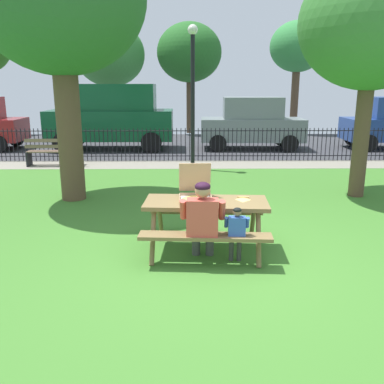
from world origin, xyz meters
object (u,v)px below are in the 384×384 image
object	(u,v)px
parked_car_left	(111,115)
far_tree_center	(189,53)
park_bench_left	(53,152)
far_tree_midright	(298,48)
parked_car_center	(252,123)
picnic_table_foreground	(206,212)
lamp_post_walkway	(193,83)
far_tree_midleft	(110,55)
pizza_slice_on_table	(243,199)
pizza_box_open	(195,192)
tree_midground_right	(373,24)
child_at_table	(236,230)
adult_at_table	(203,219)

from	to	relation	value
parked_car_left	far_tree_center	size ratio (longest dim) A/B	0.86
park_bench_left	far_tree_midright	xyz separation A→B (m)	(9.68, 9.17, 3.81)
parked_car_center	far_tree_midright	xyz separation A→B (m)	(3.06, 5.74, 3.22)
picnic_table_foreground	far_tree_midright	distance (m)	17.24
lamp_post_walkway	far_tree_midright	xyz separation A→B (m)	(5.41, 9.74, 1.76)
park_bench_left	far_tree_midleft	size ratio (longest dim) A/B	0.29
lamp_post_walkway	pizza_slice_on_table	bearing A→B (deg)	-83.93
park_bench_left	lamp_post_walkway	world-z (taller)	lamp_post_walkway
pizza_box_open	far_tree_center	size ratio (longest dim) A/B	0.11
far_tree_midright	pizza_box_open	bearing A→B (deg)	-108.96
park_bench_left	parked_car_left	world-z (taller)	parked_car_left
pizza_slice_on_table	parked_car_center	distance (m)	10.32
tree_midground_right	far_tree_midright	bearing A→B (deg)	82.13
far_tree_midleft	far_tree_midright	world-z (taller)	far_tree_midright
child_at_table	pizza_box_open	bearing A→B (deg)	129.25
picnic_table_foreground	adult_at_table	size ratio (longest dim) A/B	1.59
picnic_table_foreground	far_tree_midleft	size ratio (longest dim) A/B	0.35
child_at_table	parked_car_left	bearing A→B (deg)	108.22
parked_car_left	far_tree_midleft	size ratio (longest dim) A/B	0.86
tree_midground_right	park_bench_left	bearing A→B (deg)	154.99
parked_car_center	far_tree_midleft	distance (m)	9.03
far_tree_midleft	parked_car_left	bearing A→B (deg)	-80.72
far_tree_midright	far_tree_center	bearing A→B (deg)	180.00
picnic_table_foreground	child_at_table	xyz separation A→B (m)	(0.39, -0.55, -0.08)
pizza_slice_on_table	parked_car_center	world-z (taller)	parked_car_center
picnic_table_foreground	far_tree_center	world-z (taller)	far_tree_center
child_at_table	far_tree_center	size ratio (longest dim) A/B	0.16
child_at_table	park_bench_left	size ratio (longest dim) A/B	0.53
lamp_post_walkway	far_tree_midright	distance (m)	11.28
tree_midground_right	far_tree_center	size ratio (longest dim) A/B	0.92
adult_at_table	child_at_table	distance (m)	0.48
lamp_post_walkway	parked_car_center	xyz separation A→B (m)	(2.35, 4.00, -1.45)
pizza_slice_on_table	tree_midground_right	size ratio (longest dim) A/B	0.05
far_tree_midright	lamp_post_walkway	bearing A→B (deg)	-119.04
pizza_box_open	lamp_post_walkway	xyz separation A→B (m)	(0.05, 6.15, 1.59)
child_at_table	tree_midground_right	world-z (taller)	tree_midground_right
park_bench_left	parked_car_center	size ratio (longest dim) A/B	0.41
parked_car_left	child_at_table	bearing A→B (deg)	-71.78
adult_at_table	parked_car_center	xyz separation A→B (m)	(2.32, 10.76, 0.35)
pizza_slice_on_table	tree_midground_right	xyz separation A→B (m)	(2.97, 3.06, 2.85)
park_bench_left	tree_midground_right	distance (m)	9.29
picnic_table_foreground	tree_midground_right	world-z (taller)	tree_midground_right
adult_at_table	park_bench_left	bearing A→B (deg)	120.41
pizza_slice_on_table	child_at_table	bearing A→B (deg)	-104.53
picnic_table_foreground	parked_car_left	bearing A→B (deg)	107.17
adult_at_table	lamp_post_walkway	bearing A→B (deg)	90.27
tree_midground_right	pizza_box_open	bearing A→B (deg)	-140.50
child_at_table	parked_car_left	xyz separation A→B (m)	(-3.56, 10.82, 0.79)
pizza_slice_on_table	parked_car_left	distance (m)	10.85
adult_at_table	far_tree_midleft	bearing A→B (deg)	103.76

